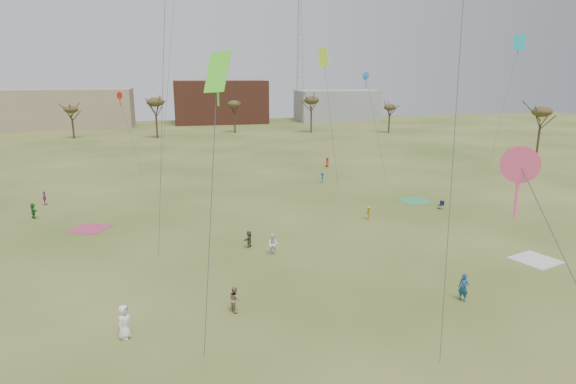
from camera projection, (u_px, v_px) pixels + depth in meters
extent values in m
plane|color=#384F18|center=(339.00, 343.00, 25.79)|extent=(260.00, 260.00, 0.00)
imported|color=white|center=(124.00, 322.00, 26.10)|extent=(1.00, 1.13, 1.95)
imported|color=navy|center=(463.00, 287.00, 30.40)|extent=(0.73, 0.80, 1.83)
imported|color=#8D745A|center=(235.00, 299.00, 29.10)|extent=(0.74, 0.88, 1.59)
imported|color=brown|center=(249.00, 239.00, 39.80)|extent=(1.09, 1.37, 1.45)
imported|color=#B38E21|center=(368.00, 213.00, 47.36)|extent=(0.55, 0.93, 1.41)
imported|color=#A94691|center=(44.00, 198.00, 52.57)|extent=(0.52, 0.96, 1.56)
imported|color=white|center=(273.00, 245.00, 38.05)|extent=(1.07, 0.98, 1.79)
imported|color=#27752A|center=(33.00, 211.00, 47.79)|extent=(1.12, 1.47, 1.55)
imported|color=#AC2B1D|center=(327.00, 162.00, 73.94)|extent=(0.86, 0.84, 1.49)
imported|color=#1D4E86|center=(322.00, 178.00, 63.28)|extent=(0.69, 0.98, 1.38)
cube|color=silver|center=(536.00, 260.00, 37.26)|extent=(3.77, 3.77, 0.03)
cube|color=#B6385C|center=(90.00, 229.00, 44.71)|extent=(4.06, 4.06, 0.03)
cube|color=#379957|center=(415.00, 201.00, 54.50)|extent=(3.28, 3.28, 0.03)
cube|color=black|center=(441.00, 205.00, 51.11)|extent=(0.68, 0.68, 0.04)
cube|color=black|center=(442.00, 203.00, 51.21)|extent=(0.36, 0.50, 0.44)
cylinder|color=#4C4C51|center=(454.00, 136.00, 22.09)|extent=(2.03, 3.91, 20.88)
cylinder|color=#4C4C51|center=(163.00, 93.00, 33.99)|extent=(2.06, 1.97, 23.75)
cone|color=#DA446C|center=(520.00, 164.00, 17.21)|extent=(1.36, 0.10, 1.36)
cube|color=#DA446C|center=(517.00, 188.00, 17.42)|extent=(0.08, 0.08, 2.22)
cylinder|color=#4C4C51|center=(168.00, 89.00, 57.24)|extent=(3.02, 3.54, 22.85)
cone|color=red|center=(119.00, 95.00, 61.38)|extent=(0.94, 0.07, 0.94)
cube|color=red|center=(120.00, 100.00, 61.53)|extent=(0.08, 0.08, 1.54)
cylinder|color=#4C4C51|center=(131.00, 137.00, 61.99)|extent=(2.27, 1.95, 10.44)
cone|color=#287DE7|center=(366.00, 76.00, 54.82)|extent=(0.96, 0.07, 0.96)
cube|color=#287DE7|center=(366.00, 81.00, 54.97)|extent=(0.08, 0.08, 1.56)
cylinder|color=#4C4C51|center=(377.00, 132.00, 56.09)|extent=(2.78, 1.33, 12.93)
cube|color=teal|center=(519.00, 42.00, 68.57)|extent=(1.15, 1.15, 2.26)
cube|color=teal|center=(519.00, 48.00, 68.76)|extent=(0.08, 0.08, 2.03)
cylinder|color=#4C4C51|center=(504.00, 105.00, 69.60)|extent=(3.89, 1.44, 17.49)
cube|color=#58DF27|center=(217.00, 72.00, 20.29)|extent=(0.91, 0.91, 1.78)
cube|color=#58DF27|center=(218.00, 87.00, 20.45)|extent=(0.08, 0.08, 1.61)
cylinder|color=#4C4C51|center=(210.00, 223.00, 21.71)|extent=(1.16, 0.20, 13.31)
cube|color=#C1EF27|center=(323.00, 57.00, 52.55)|extent=(1.00, 1.00, 1.96)
cube|color=#C1EF27|center=(323.00, 64.00, 52.72)|extent=(0.08, 0.08, 1.76)
cylinder|color=#4C4C51|center=(331.00, 125.00, 54.86)|extent=(2.32, 0.56, 14.92)
cylinder|color=#3A2B1E|center=(73.00, 129.00, 105.54)|extent=(0.40, 0.40, 4.32)
ellipsoid|color=#473D1E|center=(71.00, 110.00, 104.53)|extent=(3.02, 3.02, 1.58)
cylinder|color=#3A2B1E|center=(157.00, 126.00, 105.61)|extent=(0.40, 0.40, 5.40)
ellipsoid|color=#473D1E|center=(155.00, 102.00, 104.35)|extent=(3.78, 3.78, 1.98)
cylinder|color=#3A2B1E|center=(235.00, 123.00, 115.35)|extent=(0.40, 0.40, 4.68)
ellipsoid|color=#473D1E|center=(234.00, 104.00, 114.25)|extent=(3.28, 3.28, 1.72)
cylinder|color=#3A2B1E|center=(311.00, 122.00, 115.48)|extent=(0.40, 0.40, 5.28)
ellipsoid|color=#473D1E|center=(311.00, 100.00, 114.24)|extent=(3.70, 3.70, 1.94)
cylinder|color=#3A2B1E|center=(389.00, 124.00, 114.87)|extent=(0.40, 0.40, 4.20)
ellipsoid|color=#473D1E|center=(390.00, 107.00, 113.88)|extent=(2.94, 2.94, 1.54)
cylinder|color=#3A2B1E|center=(538.00, 139.00, 86.69)|extent=(0.40, 0.40, 5.04)
ellipsoid|color=#473D1E|center=(542.00, 112.00, 85.51)|extent=(3.53, 3.53, 1.85)
cube|color=#937F60|center=(69.00, 109.00, 125.48)|extent=(32.00, 14.00, 10.00)
cube|color=brown|center=(220.00, 102.00, 138.80)|extent=(26.00, 16.00, 12.00)
cube|color=gray|center=(337.00, 105.00, 145.01)|extent=(24.00, 12.00, 9.00)
cylinder|color=#9EA3A8|center=(302.00, 56.00, 146.10)|extent=(0.16, 0.16, 38.00)
cylinder|color=#9EA3A8|center=(297.00, 56.00, 146.54)|extent=(0.16, 0.16, 38.00)
cylinder|color=#9EA3A8|center=(299.00, 56.00, 145.07)|extent=(0.16, 0.16, 38.00)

